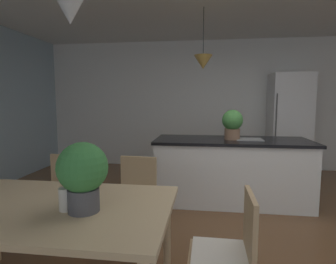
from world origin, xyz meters
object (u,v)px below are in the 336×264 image
refrigerator (289,124)px  vase_on_dining_table (66,199)px  potted_plant_on_table (83,172)px  dining_table (46,214)px  kitchen_island (231,170)px  chair_kitchen_end (228,254)px  chair_far_left (62,195)px  potted_plant_on_island (232,123)px  chair_far_right (135,198)px

refrigerator → vase_on_dining_table: refrigerator is taller
potted_plant_on_table → vase_on_dining_table: 0.22m
dining_table → kitchen_island: size_ratio=0.80×
chair_kitchen_end → potted_plant_on_table: size_ratio=1.94×
chair_far_left → potted_plant_on_table: size_ratio=1.94×
chair_kitchen_end → potted_plant_on_table: 1.06m
dining_table → chair_far_left: 0.98m
kitchen_island → potted_plant_on_island: (0.00, -0.00, 0.67)m
chair_far_right → vase_on_dining_table: (-0.20, -0.96, 0.33)m
chair_far_right → refrigerator: bearing=52.7°
chair_kitchen_end → chair_far_right: bearing=133.4°
potted_plant_on_island → chair_far_right: bearing=-128.7°
chair_far_right → vase_on_dining_table: 1.03m
dining_table → chair_far_right: size_ratio=1.97×
potted_plant_on_table → kitchen_island: bearing=63.4°
chair_far_left → potted_plant_on_island: (1.84, 1.33, 0.65)m
chair_far_left → potted_plant_on_island: size_ratio=2.09×
kitchen_island → potted_plant_on_island: potted_plant_on_island is taller
vase_on_dining_table → chair_kitchen_end: bearing=4.0°
dining_table → chair_kitchen_end: chair_kitchen_end is taller
chair_kitchen_end → vase_on_dining_table: vase_on_dining_table is taller
kitchen_island → vase_on_dining_table: size_ratio=14.39×
dining_table → refrigerator: size_ratio=0.87×
chair_far_left → chair_kitchen_end: 1.84m
kitchen_island → potted_plant_on_table: bearing=-116.6°
dining_table → potted_plant_on_island: (1.45, 2.21, 0.46)m
refrigerator → potted_plant_on_table: bearing=-120.9°
dining_table → potted_plant_on_table: potted_plant_on_table is taller
dining_table → chair_kitchen_end: 1.24m
potted_plant_on_island → vase_on_dining_table: (-1.26, -2.28, -0.32)m
chair_far_left → chair_kitchen_end: same height
kitchen_island → potted_plant_on_table: potted_plant_on_table is taller
refrigerator → dining_table: bearing=-124.6°
chair_far_left → kitchen_island: 2.26m
potted_plant_on_table → chair_far_left: bearing=125.9°
chair_far_right → refrigerator: size_ratio=0.44×
dining_table → vase_on_dining_table: 0.25m
chair_far_right → potted_plant_on_table: 1.09m
chair_kitchen_end → refrigerator: size_ratio=0.44×
chair_far_left → chair_kitchen_end: size_ratio=1.00×
potted_plant_on_island → vase_on_dining_table: bearing=-119.0°
vase_on_dining_table → potted_plant_on_table: bearing=-0.0°
chair_far_left → chair_kitchen_end: bearing=-28.8°
chair_far_left → vase_on_dining_table: size_ratio=5.83×
chair_kitchen_end → potted_plant_on_island: bearing=84.2°
kitchen_island → chair_far_right: bearing=-128.7°
chair_kitchen_end → potted_plant_on_table: bearing=-175.5°
potted_plant_on_island → vase_on_dining_table: potted_plant_on_island is taller
chair_far_left → potted_plant_on_table: potted_plant_on_table is taller
dining_table → potted_plant_on_table: bearing=-13.3°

